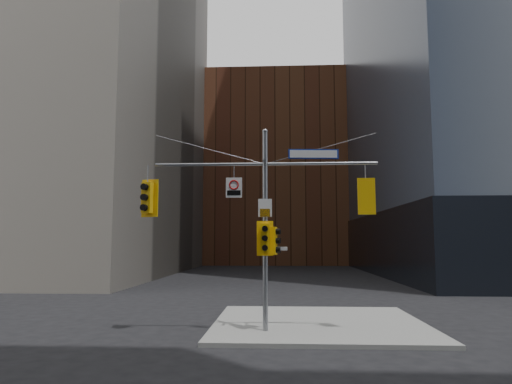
# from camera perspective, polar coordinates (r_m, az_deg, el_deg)

# --- Properties ---
(ground) EXTENTS (160.00, 160.00, 0.00)m
(ground) POSITION_cam_1_polar(r_m,az_deg,el_deg) (14.57, 0.94, -18.98)
(ground) COLOR black
(ground) RESTS_ON ground
(sidewalk_corner) EXTENTS (8.00, 8.00, 0.15)m
(sidewalk_corner) POSITION_cam_1_polar(r_m,az_deg,el_deg) (18.53, 7.82, -15.94)
(sidewalk_corner) COLOR gray
(sidewalk_corner) RESTS_ON ground
(brick_midrise) EXTENTS (26.00, 20.00, 28.00)m
(brick_midrise) POSITION_cam_1_polar(r_m,az_deg,el_deg) (73.00, 2.48, 2.25)
(brick_midrise) COLOR brown
(brick_midrise) RESTS_ON ground
(signal_assembly) EXTENTS (8.00, 0.80, 7.30)m
(signal_assembly) POSITION_cam_1_polar(r_m,az_deg,el_deg) (16.25, 1.15, -1.99)
(signal_assembly) COLOR gray
(signal_assembly) RESTS_ON ground
(traffic_light_west_arm) EXTENTS (0.65, 0.61, 1.38)m
(traffic_light_west_arm) POSITION_cam_1_polar(r_m,az_deg,el_deg) (16.97, -13.43, -0.71)
(traffic_light_west_arm) COLOR yellow
(traffic_light_west_arm) RESTS_ON ground
(traffic_light_east_arm) EXTENTS (0.61, 0.50, 1.29)m
(traffic_light_east_arm) POSITION_cam_1_polar(r_m,az_deg,el_deg) (16.56, 13.58, -0.57)
(traffic_light_east_arm) COLOR yellow
(traffic_light_east_arm) RESTS_ON ground
(traffic_light_pole_side) EXTENTS (0.42, 0.36, 0.97)m
(traffic_light_pole_side) POSITION_cam_1_polar(r_m,az_deg,el_deg) (16.19, 2.30, -6.11)
(traffic_light_pole_side) COLOR yellow
(traffic_light_pole_side) RESTS_ON ground
(traffic_light_pole_front) EXTENTS (0.58, 0.46, 1.22)m
(traffic_light_pole_front) POSITION_cam_1_polar(r_m,az_deg,el_deg) (15.94, 1.13, -5.81)
(traffic_light_pole_front) COLOR yellow
(traffic_light_pole_front) RESTS_ON ground
(street_sign_blade) EXTENTS (1.81, 0.18, 0.35)m
(street_sign_blade) POSITION_cam_1_polar(r_m,az_deg,el_deg) (16.55, 7.20, 4.74)
(street_sign_blade) COLOR #102A95
(street_sign_blade) RESTS_ON ground
(regulatory_sign_arm) EXTENTS (0.58, 0.06, 0.72)m
(regulatory_sign_arm) POSITION_cam_1_polar(r_m,az_deg,el_deg) (16.37, -2.78, 0.64)
(regulatory_sign_arm) COLOR silver
(regulatory_sign_arm) RESTS_ON ground
(regulatory_sign_pole) EXTENTS (0.49, 0.06, 0.64)m
(regulatory_sign_pole) POSITION_cam_1_polar(r_m,az_deg,el_deg) (16.13, 1.14, -2.06)
(regulatory_sign_pole) COLOR silver
(regulatory_sign_pole) RESTS_ON ground
(street_blade_ew) EXTENTS (0.66, 0.10, 0.13)m
(street_blade_ew) POSITION_cam_1_polar(r_m,az_deg,el_deg) (16.20, 2.76, -7.08)
(street_blade_ew) COLOR silver
(street_blade_ew) RESTS_ON ground
(street_blade_ns) EXTENTS (0.05, 0.83, 0.17)m
(street_blade_ns) POSITION_cam_1_polar(r_m,az_deg,el_deg) (16.66, 1.21, -7.38)
(street_blade_ns) COLOR #145926
(street_blade_ns) RESTS_ON ground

